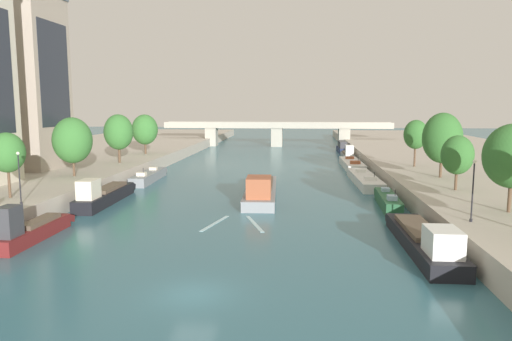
{
  "coord_description": "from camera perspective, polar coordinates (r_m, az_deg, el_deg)",
  "views": [
    {
      "loc": [
        5.95,
        -25.52,
        10.72
      ],
      "look_at": [
        0.0,
        38.99,
        1.76
      ],
      "focal_mm": 33.58,
      "sensor_mm": 36.0,
      "label": 1
    }
  ],
  "objects": [
    {
      "name": "moored_boat_left_gap_after",
      "position": [
        69.23,
        -12.62,
        -0.68
      ],
      "size": [
        2.57,
        12.72,
        2.35
      ],
      "color": "gray",
      "rests_on": "ground"
    },
    {
      "name": "quay_left",
      "position": [
        90.89,
        -21.6,
        1.19
      ],
      "size": [
        36.0,
        170.0,
        2.04
      ],
      "primitive_type": "cube",
      "color": "#B7AD9E",
      "rests_on": "ground"
    },
    {
      "name": "wake_behind_barge",
      "position": [
        43.69,
        -2.55,
        -6.32
      ],
      "size": [
        5.59,
        6.01,
        0.03
      ],
      "color": "#A5D1DB",
      "rests_on": "ground"
    },
    {
      "name": "lamppost_left_bank",
      "position": [
        46.5,
        -26.36,
        -0.55
      ],
      "size": [
        0.28,
        0.28,
        4.62
      ],
      "color": "black",
      "rests_on": "quay_left"
    },
    {
      "name": "ground_plane",
      "position": [
        28.32,
        -7.5,
        -14.45
      ],
      "size": [
        400.0,
        400.0,
        0.0
      ],
      "primitive_type": "plane",
      "color": "#336675"
    },
    {
      "name": "moored_boat_right_second",
      "position": [
        96.34,
        10.87,
        1.86
      ],
      "size": [
        2.04,
        10.47,
        3.0
      ],
      "color": "gray",
      "rests_on": "ground"
    },
    {
      "name": "tree_right_third",
      "position": [
        70.73,
        18.49,
        4.08
      ],
      "size": [
        3.3,
        3.3,
        6.56
      ],
      "color": "brown",
      "rests_on": "quay_right"
    },
    {
      "name": "moored_boat_right_gap_after",
      "position": [
        52.46,
        15.4,
        -3.44
      ],
      "size": [
        2.08,
        10.72,
        2.4
      ],
      "color": "#235633",
      "rests_on": "ground"
    },
    {
      "name": "moored_boat_left_second",
      "position": [
        54.61,
        -17.65,
        -2.76
      ],
      "size": [
        2.45,
        13.46,
        3.25
      ],
      "color": "black",
      "rests_on": "ground"
    },
    {
      "name": "lamppost_right_bank",
      "position": [
        38.87,
        24.42,
        -1.9
      ],
      "size": [
        0.28,
        0.28,
        4.67
      ],
      "color": "black",
      "rests_on": "quay_right"
    },
    {
      "name": "barge_midriver",
      "position": [
        55.34,
        0.58,
        -2.3
      ],
      "size": [
        4.18,
        18.79,
        3.23
      ],
      "color": "gray",
      "rests_on": "ground"
    },
    {
      "name": "tree_right_second",
      "position": [
        52.59,
        22.86,
        1.71
      ],
      "size": [
        3.22,
        3.22,
        5.6
      ],
      "color": "brown",
      "rests_on": "quay_right"
    },
    {
      "name": "moored_boat_right_midway",
      "position": [
        37.6,
        19.39,
        -7.78
      ],
      "size": [
        2.89,
        15.07,
        2.84
      ],
      "color": "black",
      "rests_on": "ground"
    },
    {
      "name": "tree_left_third",
      "position": [
        86.74,
        -13.1,
        4.77
      ],
      "size": [
        4.51,
        4.51,
        6.95
      ],
      "color": "brown",
      "rests_on": "quay_left"
    },
    {
      "name": "tree_left_end_of_row",
      "position": [
        62.05,
        -21.02,
        3.37
      ],
      "size": [
        4.68,
        4.68,
        7.16
      ],
      "color": "brown",
      "rests_on": "quay_left"
    },
    {
      "name": "moored_boat_right_far",
      "position": [
        66.85,
        12.78,
        -1.01
      ],
      "size": [
        3.3,
        16.41,
        2.29
      ],
      "color": "silver",
      "rests_on": "ground"
    },
    {
      "name": "tree_right_distant",
      "position": [
        61.04,
        21.31,
        3.63
      ],
      "size": [
        4.63,
        4.63,
        7.73
      ],
      "color": "brown",
      "rests_on": "quay_right"
    },
    {
      "name": "moored_boat_left_downstream",
      "position": [
        41.88,
        -25.21,
        -6.34
      ],
      "size": [
        1.64,
        10.03,
        3.4
      ],
      "color": "maroon",
      "rests_on": "ground"
    },
    {
      "name": "building_left_far_end",
      "position": [
        72.99,
        -26.45,
        9.46
      ],
      "size": [
        10.63,
        9.8,
        23.44
      ],
      "color": "#A89989",
      "rests_on": "quay_left"
    },
    {
      "name": "tree_left_far",
      "position": [
        49.98,
        -27.53,
        1.9
      ],
      "size": [
        3.22,
        3.22,
        6.13
      ],
      "color": "brown",
      "rests_on": "quay_left"
    },
    {
      "name": "tree_left_second",
      "position": [
        74.36,
        -16.06,
        4.42
      ],
      "size": [
        4.29,
        4.29,
        7.24
      ],
      "color": "brown",
      "rests_on": "quay_left"
    },
    {
      "name": "quay_right",
      "position": [
        86.18,
        24.98,
        0.67
      ],
      "size": [
        36.0,
        170.0,
        2.04
      ],
      "primitive_type": "cube",
      "color": "#B7AD9E",
      "rests_on": "ground"
    },
    {
      "name": "moored_boat_right_downstream",
      "position": [
        110.19,
        10.2,
        2.72
      ],
      "size": [
        1.85,
        11.17,
        2.54
      ],
      "color": "#1E284C",
      "rests_on": "ground"
    },
    {
      "name": "bridge_far",
      "position": [
        123.5,
        2.51,
        4.71
      ],
      "size": [
        58.14,
        4.4,
        6.21
      ],
      "color": "#ADA899",
      "rests_on": "ground"
    },
    {
      "name": "moored_boat_right_upstream",
      "position": [
        83.18,
        11.33,
        0.75
      ],
      "size": [
        3.22,
        15.46,
        2.31
      ],
      "color": "silver",
      "rests_on": "ground"
    }
  ]
}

